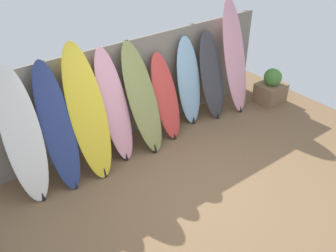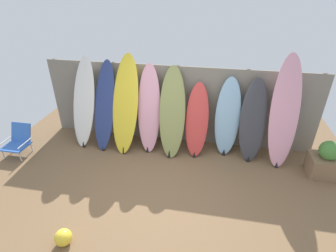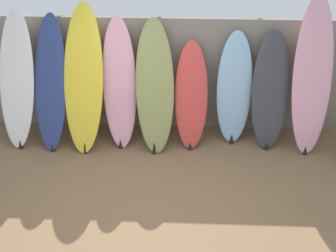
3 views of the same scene
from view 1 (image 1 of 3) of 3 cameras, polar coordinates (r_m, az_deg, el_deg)
name	(u,v)px [view 1 (image 1 of 3)]	position (r m, az deg, el deg)	size (l,w,h in m)	color
ground	(202,188)	(5.90, 5.25, -9.42)	(7.68, 7.68, 0.00)	brown
fence_back	(129,89)	(6.72, -5.89, 5.58)	(6.08, 0.11, 1.80)	gray
surfboard_white_0	(23,137)	(5.65, -21.27, -1.51)	(0.62, 0.81, 1.97)	white
surfboard_navy_1	(57,128)	(5.75, -16.49, -0.25)	(0.53, 0.83, 1.90)	navy
surfboard_yellow_2	(88,113)	(5.84, -12.12, 1.89)	(0.62, 0.86, 2.07)	yellow
surfboard_pink_3	(115,107)	(6.14, -8.15, 2.92)	(0.54, 0.67, 1.88)	pink
surfboard_olive_4	(143,99)	(6.34, -3.90, 4.11)	(0.63, 0.85, 1.86)	olive
surfboard_red_5	(166,97)	(6.71, -0.33, 4.41)	(0.50, 0.64, 1.54)	#D13D38
surfboard_skyblue_6	(189,82)	(7.11, 3.19, 6.74)	(0.52, 0.45, 1.69)	#8CB7D6
surfboard_charcoal_7	(212,76)	(7.37, 6.70, 7.60)	(0.54, 0.58, 1.71)	#38383D
surfboard_pink_8	(235,57)	(7.60, 10.15, 10.25)	(0.57, 0.72, 2.22)	pink
planter_box	(271,88)	(8.33, 15.43, 5.65)	(0.58, 0.49, 0.75)	#846647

